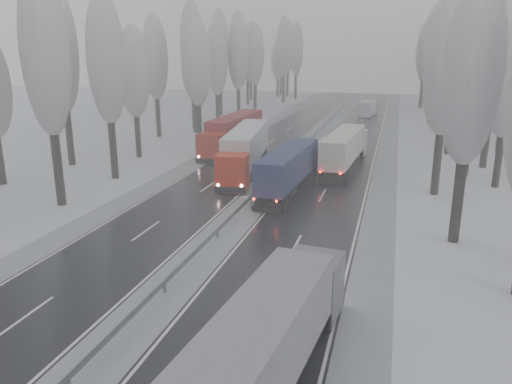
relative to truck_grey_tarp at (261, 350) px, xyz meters
The scene contains 58 objects.
ground 7.93m from the truck_grey_tarp, 157.49° to the left, with size 260.00×260.00×0.00m, color silver.
carriageway_right 33.03m from the truck_grey_tarp, 93.07° to the left, with size 7.50×200.00×0.03m, color black.
carriageway_left 35.19m from the truck_grey_tarp, 110.44° to the left, with size 7.50×200.00×0.03m, color black.
median_slush 33.72m from the truck_grey_tarp, 102.03° to the left, with size 3.00×200.00×0.04m, color #96999E.
shoulder_right 33.14m from the truck_grey_tarp, 84.47° to the left, with size 2.40×200.00×0.04m, color #96999E.
shoulder_left 37.21m from the truck_grey_tarp, 117.62° to the left, with size 2.40×200.00×0.04m, color #96999E.
median_guardrail 33.68m from the truck_grey_tarp, 102.04° to the left, with size 0.12×200.00×0.76m.
tree_16 21.90m from the truck_grey_tarp, 66.65° to the left, with size 3.60×3.60×16.53m.
tree_18 31.99m from the truck_grey_tarp, 75.95° to the left, with size 3.60×3.60×16.58m.
tree_19 37.04m from the truck_grey_tarp, 69.04° to the left, with size 3.60×3.60×14.57m.
tree_20 40.37m from the truck_grey_tarp, 74.05° to the left, with size 3.60×3.60×15.71m.
tree_21 45.13m from the truck_grey_tarp, 72.69° to the left, with size 3.60×3.60×18.62m.
tree_22 50.16m from the truck_grey_tarp, 78.34° to the left, with size 3.60×3.60×15.86m.
tree_23 55.36m from the truck_grey_tarp, 72.76° to the left, with size 3.60×3.60×13.55m.
tree_24 56.08m from the truck_grey_tarp, 78.59° to the left, with size 3.60×3.60×20.49m.
tree_26 65.78m from the truck_grey_tarp, 80.67° to the left, with size 3.60×3.60×18.78m.
tree_27 71.02m from the truck_grey_tarp, 75.45° to the left, with size 3.60×3.60×17.62m.
tree_28 76.15m from the truck_grey_tarp, 82.90° to the left, with size 3.60×3.60×19.62m.
tree_29 81.15m from the truck_grey_tarp, 78.05° to the left, with size 3.60×3.60×18.11m.
tree_30 85.65m from the truck_grey_tarp, 83.56° to the left, with size 3.60×3.60×17.86m.
tree_31 90.47m from the truck_grey_tarp, 80.10° to the left, with size 3.60×3.60×18.58m.
tree_32 93.05m from the truck_grey_tarp, 84.04° to the left, with size 3.60×3.60×17.33m.
tree_33 97.21m from the truck_grey_tarp, 82.44° to the left, with size 3.60×3.60×14.33m.
tree_34 100.02m from the truck_grey_tarp, 84.98° to the left, with size 3.60×3.60×17.63m.
tree_35 105.20m from the truck_grey_tarp, 80.15° to the left, with size 3.60×3.60×18.25m.
tree_36 110.05m from the truck_grey_tarp, 84.75° to the left, with size 3.60×3.60×20.23m.
tree_37 114.64m from the truck_grey_tarp, 81.45° to the left, with size 3.60×3.60×16.37m.
tree_38 120.57m from the truck_grey_tarp, 84.41° to the left, with size 3.60×3.60×17.97m.
tree_39 124.75m from the truck_grey_tarp, 83.30° to the left, with size 3.60×3.60×16.19m.
tree_56 30.11m from the truck_grey_tarp, 139.42° to the left, with size 3.60×3.60×18.12m.
tree_58 36.37m from the truck_grey_tarp, 128.87° to the left, with size 3.60×3.60×17.21m.
tree_59 44.40m from the truck_grey_tarp, 133.46° to the left, with size 3.60×3.60×18.41m.
tree_60 45.20m from the truck_grey_tarp, 123.72° to the left, with size 3.60×3.60×14.84m.
tree_61 51.65m from the truck_grey_tarp, 126.61° to the left, with size 3.60×3.60×13.95m.
tree_62 51.76m from the truck_grey_tarp, 114.20° to the left, with size 3.60×3.60×16.04m.
tree_63 58.92m from the truck_grey_tarp, 119.68° to the left, with size 3.60×3.60×16.88m.
tree_64 61.58m from the truck_grey_tarp, 114.44° to the left, with size 3.60×3.60×15.42m.
tree_65 66.28m from the truck_grey_tarp, 114.42° to the left, with size 3.60×3.60×19.48m.
tree_66 70.35m from the truck_grey_tarp, 111.09° to the left, with size 3.60×3.60×15.23m.
tree_67 74.69m from the truck_grey_tarp, 110.98° to the left, with size 3.60×3.60×17.09m.
tree_68 76.26m from the truck_grey_tarp, 108.14° to the left, with size 3.60×3.60×16.65m.
tree_69 81.80m from the truck_grey_tarp, 110.51° to the left, with size 3.60×3.60×19.35m.
tree_70 85.80m from the truck_grey_tarp, 105.87° to the left, with size 3.60×3.60×17.09m.
tree_71 91.16m from the truck_grey_tarp, 108.08° to the left, with size 3.60×3.60×19.61m.
tree_72 95.35m from the truck_grey_tarp, 105.84° to the left, with size 3.60×3.60×15.11m.
tree_73 100.09m from the truck_grey_tarp, 106.81° to the left, with size 3.60×3.60×17.22m.
tree_74 105.11m from the truck_grey_tarp, 102.19° to the left, with size 3.60×3.60×19.68m.
tree_75 111.15m from the truck_grey_tarp, 106.37° to the left, with size 3.60×3.60×18.60m.
tree_76 114.01m from the truck_grey_tarp, 100.69° to the left, with size 3.60×3.60×18.55m.
tree_77 118.87m from the truck_grey_tarp, 102.99° to the left, with size 3.60×3.60×14.32m.
tree_78 121.18m from the truck_grey_tarp, 101.74° to the left, with size 3.60×3.60×19.55m.
tree_79 125.54m from the truck_grey_tarp, 102.61° to the left, with size 3.60×3.60×17.07m.
truck_grey_tarp is the anchor object (origin of this frame).
truck_blue_box 28.31m from the truck_grey_tarp, 99.60° to the left, with size 3.18×15.14×3.86m.
truck_cream_box 37.60m from the truck_grey_tarp, 91.55° to the left, with size 3.53×15.69×3.99m.
box_truck_distant 82.02m from the truck_grey_tarp, 90.90° to the left, with size 3.34×7.89×2.85m.
truck_red_white 34.36m from the truck_grey_tarp, 107.77° to the left, with size 4.89×17.33×4.41m.
truck_red_red 45.74m from the truck_grey_tarp, 109.42° to the left, with size 3.23×16.85×4.30m.
Camera 1 is at (10.81, -17.17, 12.11)m, focal length 35.00 mm.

